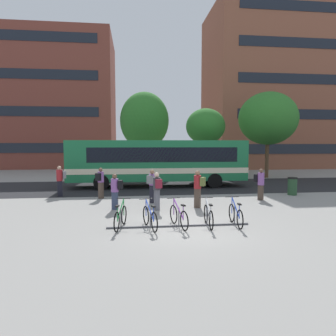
{
  "coord_description": "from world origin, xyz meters",
  "views": [
    {
      "loc": [
        -1.88,
        -10.58,
        3.06
      ],
      "look_at": [
        -0.09,
        4.72,
        1.76
      ],
      "focal_mm": 32.57,
      "sensor_mm": 36.0,
      "label": 1
    }
  ],
  "objects": [
    {
      "name": "parked_bicycle_purple_2",
      "position": [
        -0.24,
        0.12,
        0.38
      ],
      "size": [
        0.59,
        1.69,
        0.99
      ],
      "rotation": [
        0.0,
        0.0,
        1.81
      ],
      "color": "black",
      "rests_on": "ground"
    },
    {
      "name": "commuter_black_pack_0",
      "position": [
        4.86,
        4.79,
        0.96
      ],
      "size": [
        0.59,
        0.58,
        1.67
      ],
      "rotation": [
        0.0,
        0.0,
        5.55
      ],
      "color": "#47382D",
      "rests_on": "ground"
    },
    {
      "name": "building_right_wing",
      "position": [
        21.86,
        27.11,
        9.69
      ],
      "size": [
        27.96,
        10.54,
        19.38
      ],
      "color": "brown",
      "rests_on": "ground"
    },
    {
      "name": "parked_bicycle_silver_3",
      "position": [
        0.85,
        0.07,
        0.38
      ],
      "size": [
        0.52,
        1.72,
        0.99
      ],
      "rotation": [
        0.0,
        0.0,
        1.51
      ],
      "color": "black",
      "rests_on": "ground"
    },
    {
      "name": "street_tree_2",
      "position": [
        4.38,
        15.21,
        4.42
      ],
      "size": [
        3.36,
        3.36,
        5.97
      ],
      "color": "brown",
      "rests_on": "ground"
    },
    {
      "name": "city_bus",
      "position": [
        -0.21,
        10.32,
        1.78
      ],
      "size": [
        12.05,
        2.68,
        3.2
      ],
      "rotation": [
        0.0,
        0.0,
        3.13
      ],
      "color": "#196B3D",
      "rests_on": "ground"
    },
    {
      "name": "street_tree_0",
      "position": [
        9.7,
        14.59,
        5.1
      ],
      "size": [
        4.99,
        4.99,
        7.36
      ],
      "color": "brown",
      "rests_on": "ground"
    },
    {
      "name": "commuter_olive_pack_6",
      "position": [
        1.16,
        3.23,
        1.01
      ],
      "size": [
        0.6,
        0.55,
        1.75
      ],
      "rotation": [
        0.0,
        0.0,
        2.52
      ],
      "color": "#47382D",
      "rests_on": "ground"
    },
    {
      "name": "trash_bin",
      "position": [
        7.38,
        6.05,
        0.52
      ],
      "size": [
        0.55,
        0.55,
        1.03
      ],
      "color": "#284C2D",
      "rests_on": "ground"
    },
    {
      "name": "commuter_black_pack_4",
      "position": [
        -3.62,
        6.15,
        0.98
      ],
      "size": [
        0.51,
        0.6,
        1.69
      ],
      "rotation": [
        0.0,
        0.0,
        1.12
      ],
      "color": "#47382D",
      "rests_on": "ground"
    },
    {
      "name": "commuter_maroon_pack_5",
      "position": [
        -0.79,
        2.99,
        0.99
      ],
      "size": [
        0.43,
        0.58,
        1.71
      ],
      "rotation": [
        0.0,
        0.0,
        1.82
      ],
      "color": "#565660",
      "rests_on": "ground"
    },
    {
      "name": "street_tree_1",
      "position": [
        -0.71,
        18.53,
        5.1
      ],
      "size": [
        4.59,
        4.59,
        7.79
      ],
      "color": "brown",
      "rests_on": "ground"
    },
    {
      "name": "parked_bicycle_blue_1",
      "position": [
        -1.28,
        0.06,
        0.38
      ],
      "size": [
        0.6,
        1.69,
        0.99
      ],
      "rotation": [
        0.0,
        0.0,
        1.81
      ],
      "color": "black",
      "rests_on": "ground"
    },
    {
      "name": "commuter_black_pack_2",
      "position": [
        -2.66,
        3.32,
        0.94
      ],
      "size": [
        0.57,
        0.41,
        1.63
      ],
      "rotation": [
        0.0,
        0.0,
        2.94
      ],
      "color": "#2D3851",
      "rests_on": "ground"
    },
    {
      "name": "commuter_grey_pack_3",
      "position": [
        -5.96,
        7.12,
        1.0
      ],
      "size": [
        0.59,
        0.45,
        1.73
      ],
      "rotation": [
        0.0,
        0.0,
        3.45
      ],
      "color": "black",
      "rests_on": "ground"
    },
    {
      "name": "commuter_grey_pack_1",
      "position": [
        -0.92,
        4.66,
        0.98
      ],
      "size": [
        0.53,
        0.61,
        1.69
      ],
      "rotation": [
        0.0,
        0.0,
        1.04
      ],
      "color": "black",
      "rests_on": "ground"
    },
    {
      "name": "parked_bicycle_blue_4",
      "position": [
        1.89,
        0.09,
        0.38
      ],
      "size": [
        0.52,
        1.72,
        0.99
      ],
      "rotation": [
        0.0,
        0.0,
        1.53
      ],
      "color": "black",
      "rests_on": "ground"
    },
    {
      "name": "bus_lane_asphalt",
      "position": [
        0.0,
        10.32,
        0.0
      ],
      "size": [
        80.0,
        7.2,
        0.01
      ],
      "primitive_type": "cube",
      "color": "#232326",
      "rests_on": "ground"
    },
    {
      "name": "bike_rack",
      "position": [
        -0.22,
        0.17,
        0.09
      ],
      "size": [
        5.22,
        0.11,
        0.7
      ],
      "rotation": [
        0.0,
        0.0,
        -0.01
      ],
      "color": "#47474C",
      "rests_on": "ground"
    },
    {
      "name": "ground",
      "position": [
        0.0,
        0.0,
        0.0
      ],
      "size": [
        200.0,
        200.0,
        0.0
      ],
      "primitive_type": "plane",
      "color": "gray"
    },
    {
      "name": "parked_bicycle_green_0",
      "position": [
        -2.32,
        0.24,
        0.38
      ],
      "size": [
        0.57,
        1.69,
        0.99
      ],
      "rotation": [
        0.0,
        0.0,
        1.36
      ],
      "color": "black",
      "rests_on": "ground"
    },
    {
      "name": "building_left_wing",
      "position": [
        -15.5,
        30.3,
        8.13
      ],
      "size": [
        22.45,
        10.52,
        16.25
      ],
      "color": "brown",
      "rests_on": "ground"
    }
  ]
}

